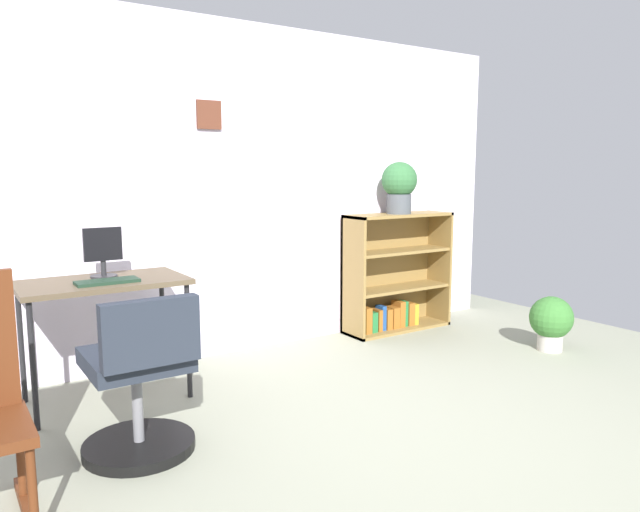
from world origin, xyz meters
name	(u,v)px	position (x,y,z in m)	size (l,w,h in m)	color
ground_plane	(421,479)	(0.00, 0.00, 0.00)	(6.24, 6.24, 0.00)	gray
wall_back	(214,191)	(0.00, 2.15, 1.17)	(5.20, 0.12, 2.35)	silver
desk	(103,292)	(-0.90, 1.67, 0.64)	(0.90, 0.53, 0.71)	brown
monitor	(103,252)	(-0.87, 1.74, 0.85)	(0.21, 0.15, 0.29)	#262628
keyboard	(107,281)	(-0.90, 1.55, 0.72)	(0.33, 0.14, 0.02)	#1A3122
office_chair	(140,386)	(-0.94, 0.88, 0.34)	(0.52, 0.55, 0.78)	black
bookshelf_low	(393,278)	(1.50, 1.96, 0.43)	(0.95, 0.30, 0.97)	olive
potted_plant_on_shelf	(399,185)	(1.50, 1.90, 1.20)	(0.29, 0.29, 0.42)	#474C51
potted_plant_floor	(551,320)	(2.07, 0.84, 0.23)	(0.31, 0.31, 0.40)	#B7B2A8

